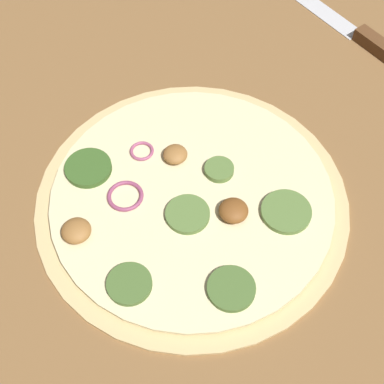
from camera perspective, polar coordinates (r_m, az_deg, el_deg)
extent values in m
plane|color=brown|center=(0.61, 0.00, -0.95)|extent=(3.00, 3.00, 0.00)
cylinder|color=#D6B77A|center=(0.61, 0.00, -0.74)|extent=(0.35, 0.35, 0.01)
cylinder|color=beige|center=(0.60, 0.00, -0.43)|extent=(0.32, 0.32, 0.00)
ellipsoid|color=#996633|center=(0.58, -12.24, -4.05)|extent=(0.03, 0.03, 0.02)
cylinder|color=#567538|center=(0.58, -0.48, -2.38)|extent=(0.05, 0.05, 0.01)
cylinder|color=#567538|center=(0.61, 2.91, 2.42)|extent=(0.03, 0.03, 0.01)
cylinder|color=#567538|center=(0.59, 10.01, -2.08)|extent=(0.06, 0.06, 0.01)
torus|color=#A34C70|center=(0.64, -5.37, 4.38)|extent=(0.03, 0.03, 0.00)
cylinder|color=#385B23|center=(0.63, -11.00, 2.54)|extent=(0.05, 0.05, 0.01)
cylinder|color=#47662D|center=(0.54, 4.21, -10.24)|extent=(0.05, 0.05, 0.01)
cylinder|color=#47662D|center=(0.55, -6.70, -9.70)|extent=(0.05, 0.05, 0.01)
ellipsoid|color=#996633|center=(0.62, -1.81, 4.04)|extent=(0.03, 0.03, 0.01)
torus|color=#934266|center=(0.60, -7.13, -0.41)|extent=(0.04, 0.04, 0.00)
ellipsoid|color=brown|center=(0.58, 4.45, -1.99)|extent=(0.03, 0.03, 0.02)
cube|color=silver|center=(0.88, 12.24, 19.36)|extent=(0.19, 0.12, 0.00)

